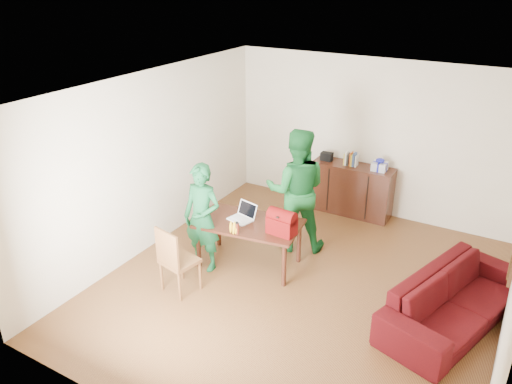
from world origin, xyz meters
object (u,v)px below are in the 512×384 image
Objects in this scene: table at (249,227)px; bottle at (237,228)px; red_bag at (282,224)px; sofa at (455,300)px; chair at (180,272)px; person_far at (296,190)px; laptop at (240,217)px; person_near at (202,218)px.

table is 8.78× the size of bottle.
sofa is (2.29, 0.17, -0.51)m from red_bag.
red_bag is (0.55, -0.06, 0.22)m from table.
chair is 3.51m from sofa.
table is 0.71× the size of sofa.
sofa is at bearing -5.60° from table.
chair is 2.12m from person_far.
red_bag is (0.20, -0.86, -0.13)m from person_far.
person_near is at bearing -122.28° from laptop.
person_near reaches higher than table.
red_bag is (0.52, 0.31, 0.05)m from bottle.
table is 0.40m from bottle.
laptop is 0.40m from bottle.
person_far is at bearing 72.20° from laptop.
laptop is 0.70m from red_bag.
person_far reaches higher than person_near.
person_near is 0.55m from laptop.
table is 0.94m from person_far.
bottle is at bearing -50.84° from laptop.
person_far is at bearing 77.89° from chair.
bottle is (0.50, 0.66, 0.50)m from chair.
table is 0.60m from red_bag.
chair is (-0.47, -1.03, -0.32)m from table.
person_far is at bearing 58.56° from table.
person_far is at bearing 74.58° from bottle.
red_bag is at bearing 78.56° from person_far.
person_far is 0.89m from red_bag.
bottle is 2.89m from sofa.
person_near is 8.91× the size of bottle.
person_far reaches higher than laptop.
laptop is (0.33, 1.02, 0.45)m from chair.
person_near is 1.49m from person_far.
person_near is 3.44m from sofa.
person_near reaches higher than chair.
person_near is 4.21× the size of laptop.
red_bag is (0.69, -0.05, 0.10)m from laptop.
sofa is at bearing 6.85° from person_near.
chair reaches higher than table.
chair is 0.97m from bottle.
sofa is at bearing 8.91° from red_bag.
sofa is (3.32, 1.14, 0.04)m from chair.
chair is 0.61× the size of person_near.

